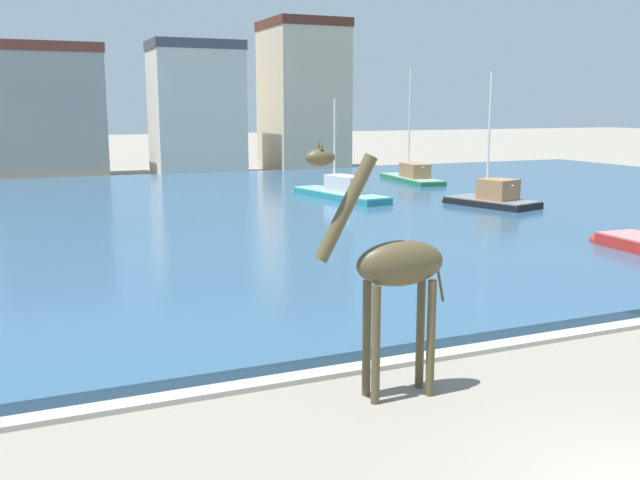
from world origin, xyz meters
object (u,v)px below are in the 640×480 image
(giraffe_statue, at_px, (393,269))
(sailboat_teal, at_px, (335,194))
(sailboat_black, at_px, (487,201))
(sailboat_green, at_px, (409,178))

(giraffe_statue, height_order, sailboat_teal, sailboat_teal)
(sailboat_black, bearing_deg, sailboat_teal, 134.40)
(giraffe_statue, xyz_separation_m, sailboat_black, (17.78, 20.90, -2.06))
(giraffe_statue, distance_m, sailboat_green, 40.17)
(giraffe_statue, distance_m, sailboat_teal, 29.78)
(sailboat_green, bearing_deg, sailboat_black, -101.92)
(giraffe_statue, bearing_deg, sailboat_black, 49.61)
(sailboat_green, height_order, sailboat_teal, sailboat_green)
(sailboat_black, height_order, sailboat_teal, sailboat_black)
(giraffe_statue, xyz_separation_m, sailboat_green, (20.63, 34.40, -2.11))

